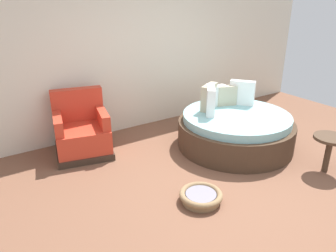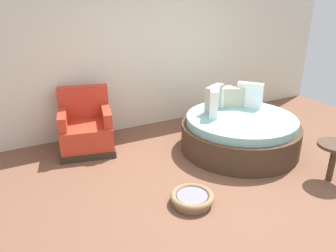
{
  "view_description": "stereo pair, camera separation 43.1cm",
  "coord_description": "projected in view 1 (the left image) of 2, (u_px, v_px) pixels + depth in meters",
  "views": [
    {
      "loc": [
        -2.59,
        -2.57,
        2.27
      ],
      "look_at": [
        -0.29,
        0.91,
        0.55
      ],
      "focal_mm": 34.54,
      "sensor_mm": 36.0,
      "label": 1
    },
    {
      "loc": [
        -2.21,
        -2.79,
        2.27
      ],
      "look_at": [
        -0.29,
        0.91,
        0.55
      ],
      "focal_mm": 34.54,
      "sensor_mm": 36.0,
      "label": 2
    }
  ],
  "objects": [
    {
      "name": "ground_plane",
      "position": [
        226.0,
        184.0,
        4.17
      ],
      "size": [
        8.0,
        8.0,
        0.02
      ],
      "primitive_type": "cube",
      "color": "brown"
    },
    {
      "name": "back_wall",
      "position": [
        134.0,
        45.0,
        5.47
      ],
      "size": [
        8.0,
        0.12,
        2.91
      ],
      "primitive_type": "cube",
      "color": "silver",
      "rests_on": "ground_plane"
    },
    {
      "name": "round_daybed",
      "position": [
        235.0,
        129.0,
        5.1
      ],
      "size": [
        1.8,
        1.8,
        0.96
      ],
      "color": "#473323",
      "rests_on": "ground_plane"
    },
    {
      "name": "red_armchair",
      "position": [
        82.0,
        132.0,
        4.86
      ],
      "size": [
        0.95,
        0.95,
        0.94
      ],
      "color": "#38281E",
      "rests_on": "ground_plane"
    },
    {
      "name": "pet_basket",
      "position": [
        201.0,
        196.0,
        3.77
      ],
      "size": [
        0.51,
        0.51,
        0.13
      ],
      "color": "#8E704C",
      "rests_on": "ground_plane"
    },
    {
      "name": "side_table",
      "position": [
        330.0,
        143.0,
        4.28
      ],
      "size": [
        0.44,
        0.44,
        0.52
      ],
      "color": "#473323",
      "rests_on": "ground_plane"
    }
  ]
}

